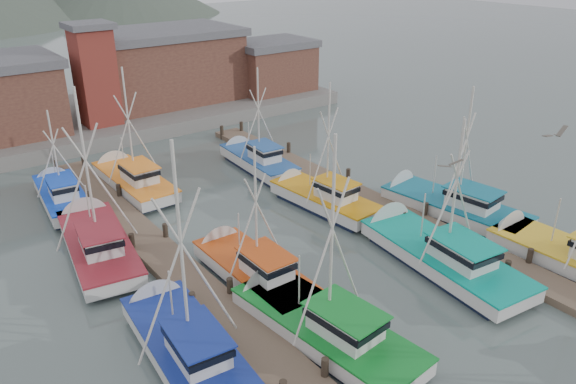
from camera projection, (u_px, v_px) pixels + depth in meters
ground at (394, 305)px, 26.65m from camera, size 260.00×260.00×0.00m
dock_left at (223, 313)px, 25.69m from camera, size 2.30×46.00×1.50m
dock_right at (426, 228)px, 33.35m from camera, size 2.30×46.00×1.50m
quay at (108, 116)px, 53.44m from camera, size 44.00×16.00×1.20m
shed_center at (163, 65)px, 55.05m from camera, size 14.84×9.54×6.90m
shed_right at (272, 65)px, 59.23m from camera, size 8.48×6.36×5.20m
lookout_tower at (95, 74)px, 47.40m from camera, size 3.60×3.60×8.50m
boat_4 at (316, 323)px, 24.28m from camera, size 4.13×9.96×10.32m
boat_5 at (435, 253)px, 29.76m from camera, size 4.38×10.73×9.23m
boat_6 at (184, 343)px, 23.06m from camera, size 4.24×9.46×10.49m
boat_7 at (569, 256)px, 29.43m from camera, size 4.23×9.77×10.43m
boat_8 at (250, 269)px, 28.31m from camera, size 3.29×8.66×8.11m
boat_9 at (319, 197)px, 36.22m from camera, size 3.55×8.57×8.94m
boat_10 at (96, 242)px, 30.82m from camera, size 4.42×10.05×10.35m
boat_11 at (446, 204)px, 35.23m from camera, size 4.20×9.98×9.19m
boat_12 at (131, 179)px, 38.93m from camera, size 3.74×9.08×9.34m
boat_13 at (255, 159)px, 42.52m from camera, size 3.35×8.42×8.39m
boat_14 at (61, 195)px, 36.59m from camera, size 3.21×8.15×7.09m
gull_near at (555, 134)px, 16.98m from camera, size 1.55×0.65×0.24m
gull_far at (450, 165)px, 25.49m from camera, size 1.55×0.65×0.24m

